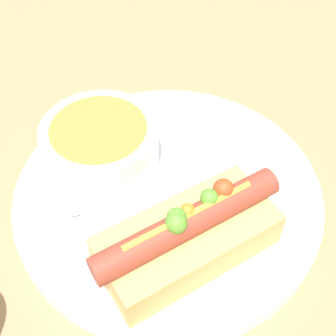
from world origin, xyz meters
TOP-DOWN VIEW (x-y plane):
  - ground_plane at (0.00, 0.00)m, footprint 4.00×4.00m
  - dinner_plate at (0.00, 0.00)m, footprint 0.29×0.29m
  - hot_dog at (-0.00, -0.07)m, footprint 0.16×0.11m
  - soup_bowl at (-0.06, 0.04)m, footprint 0.11×0.11m
  - spoon at (-0.07, -0.02)m, footprint 0.12×0.12m

SIDE VIEW (x-z plane):
  - ground_plane at x=0.00m, z-range 0.00..0.00m
  - dinner_plate at x=0.00m, z-range 0.00..0.02m
  - spoon at x=-0.07m, z-range 0.02..0.03m
  - hot_dog at x=0.00m, z-range 0.01..0.08m
  - soup_bowl at x=-0.06m, z-range 0.02..0.08m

